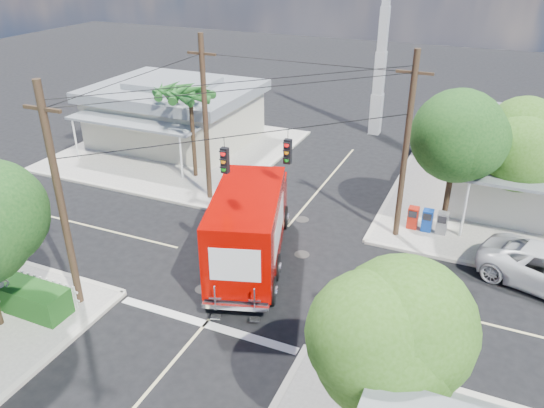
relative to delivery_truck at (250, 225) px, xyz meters
The scene contains 17 objects.
ground 1.95m from the delivery_truck, 44.11° to the right, with size 120.00×120.00×0.00m, color black.
sidewalk_ne 15.51m from the delivery_truck, 43.39° to the left, with size 14.12×14.12×0.14m.
sidewalk_nw 15.06m from the delivery_truck, 134.97° to the left, with size 14.12×14.12×0.14m.
road_markings 2.61m from the delivery_truck, 80.05° to the right, with size 32.00×32.00×0.01m.
building_nw 16.87m from the delivery_truck, 133.86° to the left, with size 10.80×10.20×4.30m.
radio_tower 20.07m from the delivery_truck, 87.64° to the left, with size 0.80×0.80×17.00m.
tree_ne_front 10.32m from the delivery_truck, 40.64° to the left, with size 4.21×4.14×6.66m.
tree_ne_back 13.51m from the delivery_truck, 40.54° to the left, with size 3.77×3.66×5.82m.
tree_se 10.73m from the delivery_truck, 45.86° to the right, with size 3.67×3.54×5.62m.
palm_nw_front 10.65m from the delivery_truck, 134.96° to the left, with size 3.01×3.08×5.59m.
palm_nw_back 12.95m from the delivery_truck, 136.57° to the left, with size 3.01×3.08×5.19m.
utility_poles 3.32m from the delivery_truck, 134.34° to the left, with size 12.00×10.68×9.00m.
picket_fence 9.61m from the delivery_truck, 141.76° to the right, with size 5.94×0.06×1.00m.
hedge_sw 10.27m from the delivery_truck, 138.92° to the right, with size 6.20×1.20×1.10m, color #194A17.
vending_boxes 9.09m from the delivery_truck, 40.89° to the left, with size 1.90×0.50×1.10m.
delivery_truck is the anchor object (origin of this frame).
pedestrian 10.08m from the delivery_truck, 134.90° to the right, with size 0.66×0.43×1.80m, color beige.
Camera 1 is at (8.70, -17.84, 13.05)m, focal length 35.00 mm.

